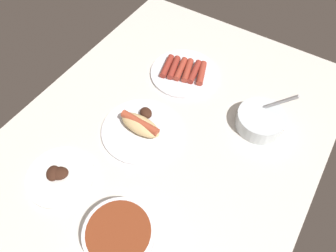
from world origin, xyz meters
The scene contains 6 objects.
ground_plane centered at (0.00, 0.00, -1.50)cm, with size 120.00×90.00×3.00cm, color silver.
plate_sausages centered at (25.52, 8.52, 1.10)cm, with size 23.70×23.70×3.29cm.
plate_grilled_meat centered at (-28.14, 17.36, 0.90)cm, with size 19.13×19.13×3.71cm.
plate_hotdog_assembled centered at (-2.78, 7.26, 1.75)cm, with size 24.42×24.42×5.61cm.
bowl_coleslaw centered at (18.55, -22.93, 2.98)cm, with size 14.83×14.83×15.02cm.
bowl_chili centered at (-32.52, -7.33, 2.84)cm, with size 17.55×17.55×5.18cm.
Camera 1 is at (-46.06, -29.89, 81.17)cm, focal length 33.91 mm.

